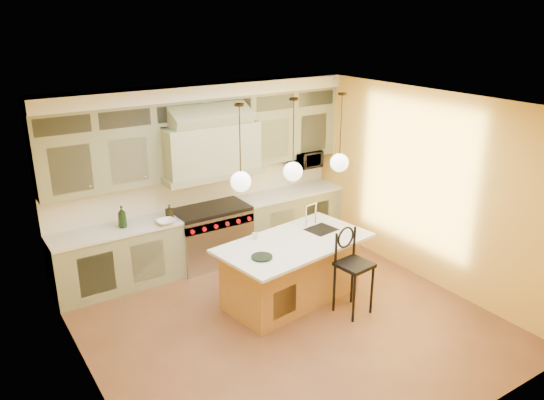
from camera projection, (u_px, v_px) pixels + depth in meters
floor at (286, 321)px, 7.12m from camera, size 5.00×5.00×0.00m
ceiling at (288, 105)px, 6.15m from camera, size 5.00×5.00×0.00m
wall_back at (200, 173)px, 8.61m from camera, size 5.00×0.00×5.00m
wall_front at (449, 310)px, 4.67m from camera, size 5.00×0.00×5.00m
wall_left at (84, 272)px, 5.35m from camera, size 0.00×5.00×5.00m
wall_right at (424, 187)px, 7.92m from camera, size 0.00×5.00×5.00m
back_cabinetry at (207, 178)px, 8.40m from camera, size 5.00×0.77×2.90m
range at (212, 235)px, 8.65m from camera, size 1.20×0.74×0.96m
kitchen_island at (292, 269)px, 7.53m from camera, size 2.29×1.44×1.35m
counter_stool at (352, 266)px, 7.14m from camera, size 0.47×0.47×1.21m
microwave at (305, 159)px, 9.41m from camera, size 0.54×0.37×0.30m
oil_bottle_a at (122, 217)px, 7.71m from camera, size 0.13×0.14×0.33m
oil_bottle_b at (169, 211)px, 8.11m from camera, size 0.11×0.11×0.21m
fruit_bowl at (166, 222)px, 7.87m from camera, size 0.28×0.28×0.07m
cup at (255, 236)px, 7.41m from camera, size 0.10×0.10×0.09m
pendant_left at (241, 179)px, 6.62m from camera, size 0.26×0.26×1.11m
pendant_center at (293, 169)px, 7.03m from camera, size 0.26×0.26×1.11m
pendant_right at (339, 161)px, 7.44m from camera, size 0.26×0.26×1.11m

